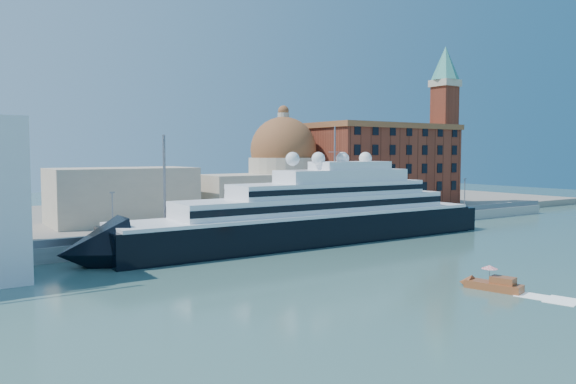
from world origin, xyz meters
TOP-DOWN VIEW (x-y plane):
  - ground at (0.00, 0.00)m, footprint 400.00×400.00m
  - quay at (0.00, 34.00)m, footprint 180.00×10.00m
  - land at (0.00, 75.00)m, footprint 260.00×72.00m
  - quay_fence at (0.00, 29.50)m, footprint 180.00×0.10m
  - superyacht at (2.76, 23.00)m, footprint 87.57×12.14m
  - water_taxi at (2.80, -20.02)m, footprint 4.10×7.24m
  - warehouse at (52.00, 52.00)m, footprint 43.00×19.00m
  - campanile at (76.00, 52.00)m, footprint 8.40×8.40m
  - church at (6.39, 57.72)m, footprint 66.00×18.00m
  - lamp_posts at (-12.67, 32.27)m, footprint 120.80×2.40m

SIDE VIEW (x-z plane):
  - ground at x=0.00m, z-range 0.00..0.00m
  - water_taxi at x=2.80m, z-range -0.85..2.42m
  - land at x=0.00m, z-range 0.00..2.00m
  - quay at x=0.00m, z-range 0.00..2.50m
  - quay_fence at x=0.00m, z-range 2.50..3.70m
  - superyacht at x=2.76m, z-range -8.57..17.60m
  - lamp_posts at x=-12.67m, z-range 0.84..18.84m
  - church at x=6.39m, z-range -1.84..23.66m
  - warehouse at x=52.00m, z-range 2.16..25.41m
  - campanile at x=76.00m, z-range 5.26..52.26m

